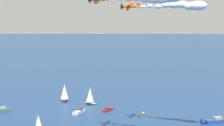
{
  "coord_description": "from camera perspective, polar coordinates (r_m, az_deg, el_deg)",
  "views": [
    {
      "loc": [
        -131.84,
        -42.83,
        40.33
      ],
      "look_at": [
        -0.1,
        -1.23,
        24.83
      ],
      "focal_mm": 65.42,
      "sensor_mm": 36.0,
      "label": 1
    }
  ],
  "objects": [
    {
      "name": "marker_buoy",
      "position": [
        172.7,
        4.37,
        -6.99
      ],
      "size": [
        1.1,
        1.1,
        2.1
      ],
      "color": "yellow",
      "rests_on": "ground_plane"
    },
    {
      "name": "motorboat_mid_cluster",
      "position": [
        178.54,
        -0.57,
        -6.47
      ],
      "size": [
        7.09,
        2.98,
        2.0
      ],
      "color": "#B21E1E",
      "rests_on": "ground_plane"
    },
    {
      "name": "smoke_trail_wingman",
      "position": [
        138.89,
        10.2,
        7.91
      ],
      "size": [
        5.67,
        23.2,
        4.01
      ],
      "color": "silver"
    },
    {
      "name": "motorboat_trailing",
      "position": [
        162.2,
        13.9,
        -7.88
      ],
      "size": [
        7.84,
        10.4,
        3.06
      ],
      "color": "#23478C",
      "rests_on": "ground_plane"
    },
    {
      "name": "sailboat_outer_ring_e",
      "position": [
        144.25,
        -10.23,
        -8.46
      ],
      "size": [
        4.67,
        6.12,
        7.84
      ],
      "color": "black",
      "rests_on": "ground_plane"
    },
    {
      "name": "motorboat_outer_ring_c",
      "position": [
        173.79,
        -4.71,
        -6.82
      ],
      "size": [
        8.47,
        2.99,
        2.41
      ],
      "color": "white",
      "rests_on": "ground_plane"
    },
    {
      "name": "sailboat_far_stbd",
      "position": [
        198.3,
        -6.64,
        -4.14
      ],
      "size": [
        7.42,
        4.88,
        9.22
      ],
      "color": "#B21E1E",
      "rests_on": "ground_plane"
    },
    {
      "name": "wingwalker_wingman",
      "position": [
        143.91,
        2.39,
        8.8
      ],
      "size": [
        0.97,
        0.24,
        1.78
      ],
      "color": "red"
    },
    {
      "name": "sailboat_outer_ring_b",
      "position": [
        190.93,
        -3.08,
        -4.6
      ],
      "size": [
        4.45,
        6.89,
        8.56
      ],
      "color": "#9E9993",
      "rests_on": "ground_plane"
    },
    {
      "name": "biplane_wingman",
      "position": [
        144.42,
        2.48,
        7.96
      ],
      "size": [
        7.48,
        6.84,
        3.9
      ],
      "color": "orange"
    }
  ]
}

